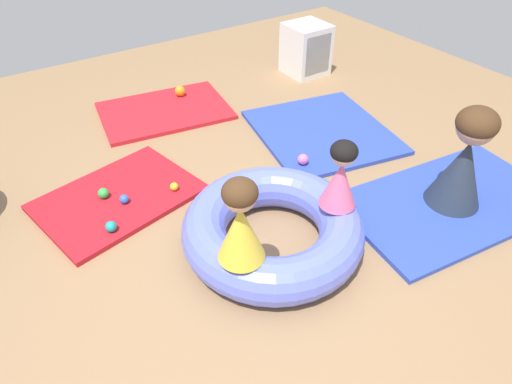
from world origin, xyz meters
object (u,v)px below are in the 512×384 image
Objects in this scene: play_ball_orange at (180,91)px; storage_cube at (307,50)px; play_ball_green at (103,193)px; child_in_yellow at (241,222)px; adult_seated at (465,159)px; play_ball_blue at (124,199)px; inflatable_cushion at (273,229)px; play_ball_pink at (303,159)px; play_ball_teal at (111,227)px; child_in_pink at (341,175)px; play_ball_yellow at (174,187)px.

play_ball_orange is 1.55m from storage_cube.
child_in_yellow is at bearing -72.08° from play_ball_green.
play_ball_blue is (-2.06, 1.35, -0.35)m from adult_seated.
play_ball_pink is at bearing 39.01° from inflatable_cushion.
child_in_yellow is at bearing -61.20° from play_ball_teal.
child_in_pink is 6.09× the size of play_ball_teal.
play_ball_orange is (1.24, 1.21, 0.01)m from play_ball_green.
child_in_pink reaches higher than play_ball_teal.
child_in_yellow reaches higher than storage_cube.
play_ball_pink reaches higher than play_ball_blue.
play_ball_teal is 3.17m from storage_cube.
storage_cube is (1.52, -0.21, 0.19)m from play_ball_orange.
play_ball_yellow is at bearing 109.61° from inflatable_cushion.
child_in_pink reaches higher than storage_cube.
play_ball_yellow is 2.59m from storage_cube.
play_ball_yellow is (0.49, -0.21, -0.01)m from play_ball_green.
child_in_pink is at bearing -34.06° from play_ball_teal.
play_ball_green is at bearing 78.39° from play_ball_teal.
play_ball_orange is (0.45, 2.30, -0.05)m from inflatable_cushion.
child_in_yellow is 6.94× the size of play_ball_teal.
adult_seated is at bearing -37.35° from play_ball_yellow.
play_ball_pink is 1.62m from play_ball_teal.
play_ball_blue is (-1.09, 1.11, -0.46)m from child_in_pink.
play_ball_pink is (1.11, 0.81, -0.48)m from child_in_yellow.
adult_seated is at bearing 52.67° from child_in_yellow.
play_ball_teal is (-2.24, 1.11, -0.34)m from adult_seated.
play_ball_pink is 1.61m from play_ball_green.
play_ball_blue is 0.13× the size of storage_cube.
play_ball_teal is at bearing 176.39° from play_ball_pink.
inflatable_cushion is at bearing 88.37° from child_in_yellow.
child_in_pink is 2.76m from storage_cube.
play_ball_blue is 1.07× the size of play_ball_yellow.
inflatable_cushion is 1.12m from play_ball_teal.
adult_seated reaches higher than play_ball_blue.
child_in_pink is at bearing -155.13° from adult_seated.
inflatable_cushion is 2.23× the size of child_in_yellow.
play_ball_green is at bearing 25.40° from child_in_pink.
play_ball_teal is 0.72× the size of play_ball_orange.
child_in_pink is at bearing -55.60° from play_ball_yellow.
storage_cube reaches higher than play_ball_yellow.
adult_seated is 1.40× the size of storage_cube.
play_ball_pink reaches higher than play_ball_yellow.
play_ball_pink is 0.84× the size of play_ball_orange.
play_ball_green is 0.18m from play_ball_blue.
storage_cube reaches higher than play_ball_orange.
inflatable_cushion is at bearing -53.81° from play_ball_green.
storage_cube is at bearing 50.49° from play_ball_pink.
play_ball_yellow is at bearing -151.96° from storage_cube.
child_in_yellow is 0.70× the size of adult_seated.
storage_cube is at bearing 28.04° from play_ball_yellow.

